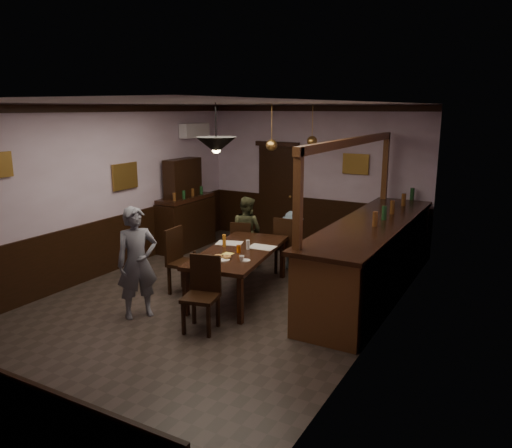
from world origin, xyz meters
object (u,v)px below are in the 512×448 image
Objects in this scene: chair_far_left at (242,243)px; person_standing at (137,263)px; pendant_iron at (216,145)px; pendant_brass_far at (312,141)px; dining_table at (239,254)px; chair_near at (203,290)px; bar_counter at (372,255)px; person_seated_left at (247,231)px; sideboard at (185,213)px; pendant_brass_mid at (272,145)px; person_seated_right at (292,240)px; chair_side at (180,258)px; coffee_cup at (242,258)px; chair_far_right at (288,243)px; soda_can at (239,249)px.

person_standing is (-0.18, -2.59, 0.31)m from chair_far_left.
pendant_brass_far is at bearing 90.30° from pendant_iron.
dining_table is 3.05m from pendant_brass_far.
bar_counter reaches higher than chair_near.
person_seated_left reaches higher than dining_table.
sideboard is 2.83m from pendant_brass_mid.
person_seated_right is 1.35× the size of pendant_brass_far.
chair_side is at bearing 90.93° from person_seated_left.
chair_side is (-0.25, -1.53, 0.09)m from chair_far_left.
pendant_iron is at bearing 85.79° from chair_near.
pendant_iron is (1.02, -0.45, 1.86)m from chair_side.
pendant_brass_mid is at bearing 18.72° from person_standing.
person_standing is 4.37m from pendant_brass_far.
coffee_cup is at bearing 67.24° from chair_near.
chair_far_left is 0.89× the size of chair_near.
pendant_brass_mid is at bearing 5.48° from chair_far_right.
chair_near is 3.12m from pendant_brass_mid.
coffee_cup is (0.35, -0.50, 0.11)m from dining_table.
chair_far_right is at bearing -37.06° from chair_side.
dining_table is 1.77× the size of person_seated_left.
chair_side reaches higher than chair_near.
bar_counter is (1.81, 1.13, -0.06)m from dining_table.
dining_table is 2.13m from bar_counter.
chair_far_left is (-0.65, 1.19, -0.19)m from dining_table.
dining_table is at bearing 99.54° from pendant_iron.
chair_far_right is 2.93m from person_standing.
person_seated_right is 1.35× the size of pendant_brass_mid.
chair_near is 0.53× the size of sideboard.
person_standing is 1.46× the size of person_seated_right.
bar_counter is 6.60× the size of pendant_iron.
person_seated_left is (-0.05, 0.27, 0.17)m from chair_far_left.
bar_counter is 5.46× the size of pendant_brass_mid.
person_standing is 3.19m from person_seated_right.
sideboard reaches higher than chair_far_right.
sideboard is at bearing 130.47° from coffee_cup.
bar_counter is at bearing 31.96° from dining_table.
pendant_iron is at bearing -85.20° from soda_can.
person_seated_left is at bearing -125.65° from pendant_brass_far.
person_standing is at bearing -147.26° from pendant_iron.
chair_far_left is 0.20× the size of bar_counter.
person_seated_left is 1.97× the size of pendant_iron.
person_seated_left is at bearing 17.90° from person_seated_right.
chair_side is 3.55m from pendant_brass_far.
person_standing is at bearing -63.98° from sideboard.
chair_far_right reaches higher than chair_near.
person_seated_left reaches higher than person_seated_right.
person_seated_right is at bearing -4.45° from sideboard.
chair_far_left is 1.34× the size of pendant_iron.
chair_far_left is 1.54m from soda_can.
coffee_cup is at bearing 125.28° from person_seated_left.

